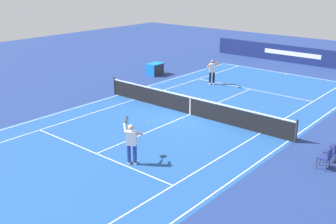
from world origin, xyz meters
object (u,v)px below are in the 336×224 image
tennis_player_near (131,142)px  tennis_player_far (212,71)px  tennis_net (190,106)px  equipment_cart_tarped (155,69)px  spectator_chair_1 (333,151)px  spectator_chair_2 (326,157)px  tennis_ball (149,122)px

tennis_player_near → tennis_player_far: (-11.94, -4.38, 0.00)m
tennis_net → equipment_cart_tarped: size_ratio=9.36×
tennis_net → tennis_player_far: bearing=-156.1°
spectator_chair_1 → spectator_chair_2: (0.70, 0.00, 0.00)m
tennis_net → spectator_chair_1: tennis_net is taller
tennis_net → spectator_chair_2: size_ratio=13.30×
tennis_player_near → equipment_cart_tarped: bearing=-141.7°
tennis_player_far → tennis_net: bearing=23.9°
tennis_ball → equipment_cart_tarped: equipment_cart_tarped is taller
tennis_net → tennis_player_far: size_ratio=6.89×
spectator_chair_1 → equipment_cart_tarped: spectator_chair_1 is taller
spectator_chair_1 → spectator_chair_2: same height
tennis_net → tennis_player_far: 6.40m
tennis_player_near → tennis_ball: tennis_player_near is taller
equipment_cart_tarped → tennis_player_far: bearing=96.0°
spectator_chair_1 → spectator_chair_2: bearing=0.0°
spectator_chair_2 → equipment_cart_tarped: (-7.06, -14.99, -0.08)m
tennis_player_near → tennis_ball: bearing=-145.6°
spectator_chair_1 → spectator_chair_2: 0.70m
tennis_player_near → spectator_chair_1: bearing=130.7°
tennis_net → tennis_ball: tennis_net is taller
tennis_ball → spectator_chair_1: (-1.34, 8.50, 0.49)m
spectator_chair_2 → equipment_cart_tarped: spectator_chair_2 is taller
spectator_chair_1 → equipment_cart_tarped: size_ratio=0.70×
tennis_net → spectator_chair_1: size_ratio=13.30×
tennis_player_far → equipment_cart_tarped: 4.73m
tennis_player_near → tennis_player_far: same height
spectator_chair_2 → spectator_chair_1: bearing=180.0°
tennis_ball → tennis_net: bearing=161.6°
tennis_net → tennis_ball: 2.51m
tennis_player_near → tennis_net: bearing=-163.7°
tennis_player_far → equipment_cart_tarped: tennis_player_far is taller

